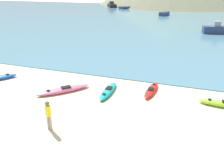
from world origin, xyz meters
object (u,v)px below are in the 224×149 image
Objects in this scene: moored_boat_3 at (126,8)px; kayak_on_sand_1 at (151,90)px; kayak_on_sand_0 at (224,104)px; moored_boat_2 at (164,14)px; moored_boat_0 at (214,29)px; kayak_on_sand_3 at (108,91)px; moored_boat_1 at (112,5)px; kayak_on_sand_4 at (63,90)px; person_near_foreground at (48,114)px.

kayak_on_sand_1 is at bearing -73.50° from moored_boat_3.
moored_boat_2 is (-7.42, 40.97, 0.31)m from kayak_on_sand_0.
kayak_on_sand_1 is 55.16m from moored_boat_3.
kayak_on_sand_1 is 0.83× the size of moored_boat_0.
moored_boat_1 reaches higher than kayak_on_sand_3.
kayak_on_sand_4 is 0.74× the size of moored_boat_3.
kayak_on_sand_0 is at bearing 3.23° from kayak_on_sand_3.
kayak_on_sand_3 is 41.38m from moored_boat_2.
moored_boat_3 is at bearing 106.50° from kayak_on_sand_1.
moored_boat_1 is 6.57m from moored_boat_3.
kayak_on_sand_4 is at bearing -164.57° from kayak_on_sand_3.
moored_boat_0 is 0.98× the size of moored_boat_2.
kayak_on_sand_1 is 7.14m from person_near_foreground.
moored_boat_2 reaches higher than kayak_on_sand_3.
kayak_on_sand_1 is at bearing 20.49° from kayak_on_sand_3.
moored_boat_2 is 17.78m from moored_boat_3.
moored_boat_1 reaches higher than moored_boat_3.
kayak_on_sand_4 reaches higher than kayak_on_sand_1.
person_near_foreground is (-8.54, -5.11, 0.75)m from kayak_on_sand_0.
moored_boat_1 reaches higher than kayak_on_sand_4.
moored_boat_3 is (-10.02, 54.71, 0.25)m from kayak_on_sand_4.
moored_boat_0 is (5.90, 21.86, 0.55)m from kayak_on_sand_1.
moored_boat_0 is 20.55m from moored_boat_2.
moored_boat_1 is (-21.19, 56.43, 0.55)m from kayak_on_sand_1.
kayak_on_sand_0 is 0.94× the size of kayak_on_sand_4.
kayak_on_sand_0 is 1.79× the size of person_near_foreground.
kayak_on_sand_0 is 9.98m from person_near_foreground.
kayak_on_sand_0 is at bearing -69.48° from moored_boat_3.
person_near_foreground is 0.39× the size of moored_boat_3.
moored_boat_2 is (1.12, 46.08, -0.44)m from person_near_foreground.
kayak_on_sand_1 is (-4.36, 0.62, -0.04)m from kayak_on_sand_0.
moored_boat_1 is at bearing 147.32° from moored_boat_3.
moored_boat_1 reaches higher than kayak_on_sand_1.
moored_boat_0 reaches higher than kayak_on_sand_3.
moored_boat_2 reaches higher than kayak_on_sand_4.
kayak_on_sand_4 is 55.63m from moored_boat_3.
moored_boat_1 is at bearing 105.31° from person_near_foreground.
moored_boat_0 is 0.78× the size of moored_boat_3.
moored_boat_0 is at bearing 86.08° from kayak_on_sand_0.
kayak_on_sand_4 is at bearing -115.99° from moored_boat_0.
kayak_on_sand_1 is 0.87× the size of kayak_on_sand_4.
kayak_on_sand_3 is at bearing -159.51° from kayak_on_sand_1.
kayak_on_sand_3 is (-7.09, -0.40, -0.03)m from kayak_on_sand_0.
moored_boat_0 is (8.63, 22.88, 0.54)m from kayak_on_sand_3.
kayak_on_sand_0 is 0.89× the size of moored_boat_0.
kayak_on_sand_1 is 40.47m from moored_boat_2.
moored_boat_1 is (-25.55, 57.06, 0.51)m from kayak_on_sand_0.
kayak_on_sand_0 reaches higher than kayak_on_sand_1.
moored_boat_0 is (1.54, 22.48, 0.51)m from kayak_on_sand_0.
moored_boat_2 reaches higher than moored_boat_3.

